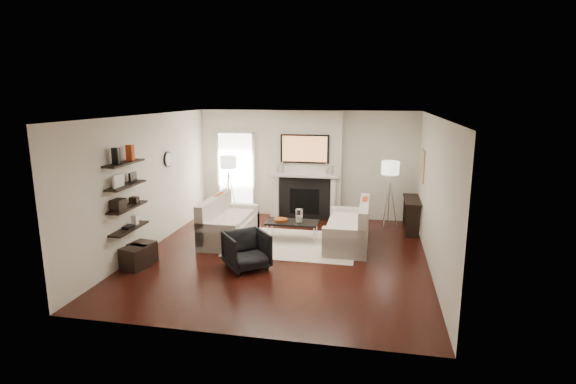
% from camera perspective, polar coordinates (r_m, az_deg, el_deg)
% --- Properties ---
extents(room_envelope, '(6.00, 6.00, 6.00)m').
position_cam_1_polar(room_envelope, '(8.46, -0.79, 0.47)').
color(room_envelope, black).
rests_on(room_envelope, ground).
extents(chimney_breast, '(1.80, 0.25, 2.70)m').
position_cam_1_polar(chimney_breast, '(11.24, 2.25, 3.42)').
color(chimney_breast, silver).
rests_on(chimney_breast, floor).
extents(fireplace_surround, '(1.30, 0.02, 1.04)m').
position_cam_1_polar(fireplace_surround, '(11.27, 2.11, -0.86)').
color(fireplace_surround, black).
rests_on(fireplace_surround, floor).
extents(firebox, '(0.75, 0.02, 0.65)m').
position_cam_1_polar(firebox, '(11.28, 2.10, -1.21)').
color(firebox, black).
rests_on(firebox, floor).
extents(mantel_pilaster_l, '(0.12, 0.08, 1.10)m').
position_cam_1_polar(mantel_pilaster_l, '(11.36, -1.50, -0.58)').
color(mantel_pilaster_l, white).
rests_on(mantel_pilaster_l, floor).
extents(mantel_pilaster_r, '(0.12, 0.08, 1.10)m').
position_cam_1_polar(mantel_pilaster_r, '(11.14, 5.74, -0.90)').
color(mantel_pilaster_r, white).
rests_on(mantel_pilaster_r, floor).
extents(mantel_shelf, '(1.70, 0.18, 0.07)m').
position_cam_1_polar(mantel_shelf, '(11.10, 2.09, 2.10)').
color(mantel_shelf, white).
rests_on(mantel_shelf, chimney_breast).
extents(tv_body, '(1.20, 0.06, 0.70)m').
position_cam_1_polar(tv_body, '(11.02, 2.14, 5.50)').
color(tv_body, black).
rests_on(tv_body, chimney_breast).
extents(tv_screen, '(1.10, 0.00, 0.62)m').
position_cam_1_polar(tv_screen, '(10.99, 2.11, 5.49)').
color(tv_screen, '#BF723F').
rests_on(tv_screen, tv_body).
extents(candlestick_l_tall, '(0.04, 0.04, 0.30)m').
position_cam_1_polar(candlestick_l_tall, '(11.17, -0.68, 3.14)').
color(candlestick_l_tall, silver).
rests_on(candlestick_l_tall, mantel_shelf).
extents(candlestick_l_short, '(0.04, 0.04, 0.24)m').
position_cam_1_polar(candlestick_l_short, '(11.21, -1.34, 3.01)').
color(candlestick_l_short, silver).
rests_on(candlestick_l_short, mantel_shelf).
extents(candlestick_r_tall, '(0.04, 0.04, 0.30)m').
position_cam_1_polar(candlestick_r_tall, '(11.00, 4.94, 2.96)').
color(candlestick_r_tall, silver).
rests_on(candlestick_r_tall, mantel_shelf).
extents(candlestick_r_short, '(0.04, 0.04, 0.24)m').
position_cam_1_polar(candlestick_r_short, '(11.00, 5.61, 2.78)').
color(candlestick_r_short, silver).
rests_on(candlestick_r_short, mantel_shelf).
extents(hallway_panel, '(0.90, 0.02, 2.10)m').
position_cam_1_polar(hallway_panel, '(11.81, -6.59, 2.31)').
color(hallway_panel, white).
rests_on(hallway_panel, floor).
extents(door_trim_l, '(0.06, 0.06, 2.16)m').
position_cam_1_polar(door_trim_l, '(11.95, -8.81, 2.36)').
color(door_trim_l, white).
rests_on(door_trim_l, floor).
extents(door_trim_r, '(0.06, 0.06, 2.16)m').
position_cam_1_polar(door_trim_r, '(11.66, -4.37, 2.22)').
color(door_trim_r, white).
rests_on(door_trim_r, floor).
extents(door_trim_top, '(1.02, 0.06, 0.06)m').
position_cam_1_polar(door_trim_top, '(11.66, -6.75, 7.53)').
color(door_trim_top, white).
rests_on(door_trim_top, wall_back).
extents(rug, '(2.60, 2.00, 0.01)m').
position_cam_1_polar(rug, '(9.50, 0.68, -6.60)').
color(rug, beige).
rests_on(rug, floor).
extents(loveseat_left_base, '(0.85, 1.80, 0.42)m').
position_cam_1_polar(loveseat_left_base, '(9.80, -7.39, -4.86)').
color(loveseat_left_base, beige).
rests_on(loveseat_left_base, floor).
extents(loveseat_left_back, '(0.18, 1.80, 0.80)m').
position_cam_1_polar(loveseat_left_back, '(9.82, -9.30, -2.96)').
color(loveseat_left_back, beige).
rests_on(loveseat_left_back, floor).
extents(loveseat_left_arm_n, '(0.85, 0.18, 0.60)m').
position_cam_1_polar(loveseat_left_arm_n, '(9.04, -9.04, -5.78)').
color(loveseat_left_arm_n, beige).
rests_on(loveseat_left_arm_n, floor).
extents(loveseat_left_arm_s, '(0.85, 0.18, 0.60)m').
position_cam_1_polar(loveseat_left_arm_s, '(10.51, -6.01, -3.12)').
color(loveseat_left_arm_s, beige).
rests_on(loveseat_left_arm_s, floor).
extents(loveseat_left_cushion, '(0.63, 1.44, 0.10)m').
position_cam_1_polar(loveseat_left_cushion, '(9.71, -7.16, -3.41)').
color(loveseat_left_cushion, beige).
rests_on(loveseat_left_cushion, loveseat_left_base).
extents(pillow_left_orange, '(0.10, 0.42, 0.42)m').
position_cam_1_polar(pillow_left_orange, '(10.04, -8.75, -1.40)').
color(pillow_left_orange, '#B13915').
rests_on(pillow_left_orange, loveseat_left_cushion).
extents(pillow_left_charcoal, '(0.10, 0.40, 0.40)m').
position_cam_1_polar(pillow_left_charcoal, '(9.50, -9.97, -2.29)').
color(pillow_left_charcoal, black).
rests_on(pillow_left_charcoal, loveseat_left_cushion).
extents(loveseat_right_base, '(0.85, 1.80, 0.42)m').
position_cam_1_polar(loveseat_right_base, '(9.47, 7.50, -5.47)').
color(loveseat_right_base, beige).
rests_on(loveseat_right_base, floor).
extents(loveseat_right_back, '(0.18, 1.80, 0.80)m').
position_cam_1_polar(loveseat_right_back, '(9.37, 9.60, -3.72)').
color(loveseat_right_back, beige).
rests_on(loveseat_right_back, floor).
extents(loveseat_right_arm_n, '(0.85, 0.18, 0.60)m').
position_cam_1_polar(loveseat_right_arm_n, '(8.67, 7.15, -6.51)').
color(loveseat_right_arm_n, beige).
rests_on(loveseat_right_arm_n, floor).
extents(loveseat_right_arm_s, '(0.85, 0.18, 0.60)m').
position_cam_1_polar(loveseat_right_arm_s, '(10.22, 7.81, -3.62)').
color(loveseat_right_arm_s, beige).
rests_on(loveseat_right_arm_s, floor).
extents(loveseat_right_cushion, '(0.63, 1.44, 0.10)m').
position_cam_1_polar(loveseat_right_cushion, '(9.40, 7.24, -3.94)').
color(loveseat_right_cushion, beige).
rests_on(loveseat_right_cushion, loveseat_right_base).
extents(pillow_right_orange, '(0.10, 0.42, 0.42)m').
position_cam_1_polar(pillow_right_orange, '(9.60, 9.70, -2.06)').
color(pillow_right_orange, '#B13915').
rests_on(pillow_right_orange, loveseat_right_cushion).
extents(pillow_right_charcoal, '(0.10, 0.40, 0.40)m').
position_cam_1_polar(pillow_right_charcoal, '(9.03, 9.58, -3.05)').
color(pillow_right_charcoal, black).
rests_on(pillow_right_charcoal, loveseat_right_cushion).
extents(coffee_table, '(1.10, 0.55, 0.04)m').
position_cam_1_polar(coffee_table, '(9.62, 0.54, -3.88)').
color(coffee_table, black).
rests_on(coffee_table, floor).
extents(coffee_leg_nw, '(0.02, 0.02, 0.38)m').
position_cam_1_polar(coffee_leg_nw, '(9.58, -2.66, -5.29)').
color(coffee_leg_nw, silver).
rests_on(coffee_leg_nw, floor).
extents(coffee_leg_ne, '(0.02, 0.02, 0.38)m').
position_cam_1_polar(coffee_leg_ne, '(9.40, 3.30, -5.64)').
color(coffee_leg_ne, silver).
rests_on(coffee_leg_ne, floor).
extents(coffee_leg_sw, '(0.02, 0.02, 0.38)m').
position_cam_1_polar(coffee_leg_sw, '(9.99, -2.05, -4.54)').
color(coffee_leg_sw, silver).
rests_on(coffee_leg_sw, floor).
extents(coffee_leg_se, '(0.02, 0.02, 0.38)m').
position_cam_1_polar(coffee_leg_se, '(9.82, 3.66, -4.86)').
color(coffee_leg_se, silver).
rests_on(coffee_leg_se, floor).
extents(hurricane_glass, '(0.16, 0.16, 0.27)m').
position_cam_1_polar(hurricane_glass, '(9.56, 1.43, -3.01)').
color(hurricane_glass, white).
rests_on(hurricane_glass, coffee_table).
extents(hurricane_candle, '(0.09, 0.09, 0.14)m').
position_cam_1_polar(hurricane_candle, '(9.57, 1.43, -3.39)').
color(hurricane_candle, white).
rests_on(hurricane_candle, coffee_table).
extents(copper_bowl, '(0.30, 0.30, 0.05)m').
position_cam_1_polar(copper_bowl, '(9.66, -0.92, -3.55)').
color(copper_bowl, '#CF5E22').
rests_on(copper_bowl, coffee_table).
extents(armchair, '(0.97, 0.97, 0.73)m').
position_cam_1_polar(armchair, '(8.18, -5.28, -7.15)').
color(armchair, black).
rests_on(armchair, floor).
extents(lamp_left_post, '(0.02, 0.02, 1.20)m').
position_cam_1_polar(lamp_left_post, '(11.33, -7.48, -0.47)').
color(lamp_left_post, silver).
rests_on(lamp_left_post, floor).
extents(lamp_left_shade, '(0.40, 0.40, 0.30)m').
position_cam_1_polar(lamp_left_shade, '(11.17, -7.60, 3.79)').
color(lamp_left_shade, white).
rests_on(lamp_left_shade, lamp_left_post).
extents(lamp_left_leg_a, '(0.25, 0.02, 1.23)m').
position_cam_1_polar(lamp_left_leg_a, '(11.29, -6.95, -0.49)').
color(lamp_left_leg_a, silver).
rests_on(lamp_left_leg_a, floor).
extents(lamp_left_leg_b, '(0.14, 0.22, 1.23)m').
position_cam_1_polar(lamp_left_leg_b, '(11.43, -7.59, -0.35)').
color(lamp_left_leg_b, silver).
rests_on(lamp_left_leg_b, floor).
extents(lamp_left_leg_c, '(0.14, 0.22, 1.23)m').
position_cam_1_polar(lamp_left_leg_c, '(11.26, -7.90, -0.56)').
color(lamp_left_leg_c, silver).
rests_on(lamp_left_leg_c, floor).
extents(lamp_right_post, '(0.02, 0.02, 1.20)m').
position_cam_1_polar(lamp_right_post, '(10.64, 12.65, -1.50)').
color(lamp_right_post, silver).
rests_on(lamp_right_post, floor).
extents(lamp_right_shade, '(0.40, 0.40, 0.30)m').
position_cam_1_polar(lamp_right_shade, '(10.47, 12.87, 3.02)').
color(lamp_right_shade, white).
rests_on(lamp_right_shade, lamp_right_post).
extents(lamp_right_leg_a, '(0.25, 0.02, 1.23)m').
position_cam_1_polar(lamp_right_leg_a, '(10.64, 13.24, -1.53)').
color(lamp_right_leg_a, silver).
rests_on(lamp_right_leg_a, floor).
extents(lamp_right_leg_b, '(0.14, 0.22, 1.23)m').
position_cam_1_polar(lamp_right_leg_b, '(10.73, 12.35, -1.37)').
color(lamp_right_leg_b, silver).
rests_on(lamp_right_leg_b, floor).
extents(lamp_right_leg_c, '(0.14, 0.22, 1.23)m').
position_cam_1_polar(lamp_right_leg_c, '(10.54, 12.36, -1.61)').
color(lamp_right_leg_c, silver).
rests_on(lamp_right_leg_c, floor).
extents(console_top, '(0.35, 1.20, 0.04)m').
position_cam_1_polar(console_top, '(10.62, 15.49, -0.96)').
color(console_top, black).
rests_on(console_top, floor).
extents(console_leg_n, '(0.30, 0.04, 0.71)m').
position_cam_1_polar(console_leg_n, '(10.18, 15.59, -3.71)').
color(console_leg_n, black).
rests_on(console_leg_n, floor).
extents(console_leg_s, '(0.30, 0.04, 0.71)m').
position_cam_1_polar(console_leg_s, '(11.24, 15.19, -2.19)').
color(console_leg_s, black).
rests_on(console_leg_s, floor).
extents(wall_art, '(0.03, 0.70, 0.70)m').
position_cam_1_polar(wall_art, '(10.31, 16.70, 3.23)').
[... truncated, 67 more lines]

